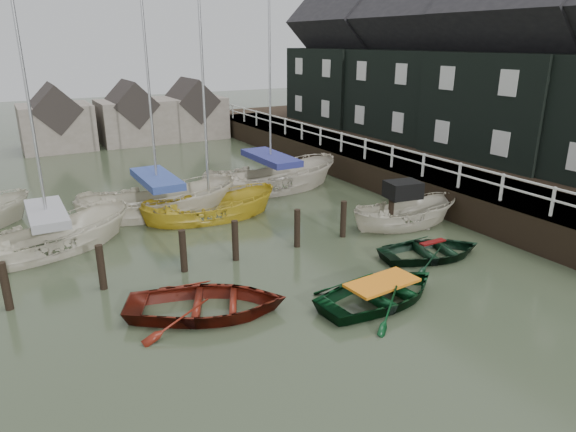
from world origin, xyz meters
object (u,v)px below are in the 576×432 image
rowboat_dkgreen (431,257)px  sailboat_c (210,218)px  sailboat_d (271,189)px  rowboat_red (208,314)px  sailboat_b (160,213)px  rowboat_green (381,301)px  sailboat_a (52,249)px  motorboat (404,224)px

rowboat_dkgreen → sailboat_c: sailboat_c is taller
sailboat_d → sailboat_c: bearing=124.1°
rowboat_red → sailboat_c: 7.97m
sailboat_b → sailboat_d: bearing=-72.9°
rowboat_dkgreen → sailboat_d: (-0.88, 10.10, 0.06)m
rowboat_red → rowboat_green: bearing=-86.4°
sailboat_c → rowboat_red: bearing=165.1°
sailboat_c → sailboat_a: bearing=102.2°
sailboat_c → sailboat_d: size_ratio=0.89×
rowboat_dkgreen → sailboat_d: sailboat_d is taller
rowboat_red → rowboat_dkgreen: rowboat_red is taller
rowboat_red → sailboat_d: size_ratio=0.35×
motorboat → sailboat_c: (-6.32, 4.77, -0.07)m
motorboat → sailboat_a: 13.15m
rowboat_red → rowboat_dkgreen: size_ratio=1.18×
motorboat → sailboat_c: size_ratio=0.43×
rowboat_red → rowboat_green: rowboat_red is taller
rowboat_red → sailboat_c: bearing=3.0°
rowboat_red → sailboat_b: size_ratio=0.38×
rowboat_red → rowboat_green: (4.55, -1.78, 0.00)m
sailboat_d → rowboat_green: bearing=170.4°
motorboat → sailboat_a: bearing=80.9°
motorboat → sailboat_d: 7.60m
rowboat_red → sailboat_c: size_ratio=0.39×
sailboat_a → sailboat_b: (4.45, 2.13, -0.01)m
rowboat_red → sailboat_c: (2.97, 7.39, 0.02)m
sailboat_b → sailboat_c: 2.30m
rowboat_dkgreen → motorboat: bearing=-10.7°
sailboat_b → sailboat_c: sailboat_b is taller
rowboat_red → motorboat: bearing=-49.3°
motorboat → rowboat_dkgreen: bearing=165.7°
motorboat → sailboat_c: bearing=62.5°
rowboat_red → sailboat_b: sailboat_b is taller
motorboat → sailboat_a: size_ratio=0.40×
sailboat_a → sailboat_c: (6.13, 0.55, -0.05)m
rowboat_red → sailboat_d: 12.25m
rowboat_green → sailboat_b: (-3.25, 10.75, 0.06)m
rowboat_red → sailboat_a: (-3.16, 6.84, 0.07)m
rowboat_red → sailboat_a: sailboat_a is taller
rowboat_green → rowboat_dkgreen: bearing=-69.9°
rowboat_red → motorboat: size_ratio=0.92×
sailboat_d → sailboat_a: bearing=109.7°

